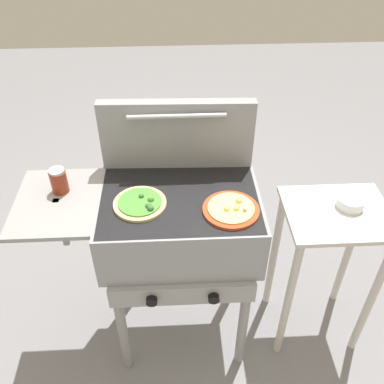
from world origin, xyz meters
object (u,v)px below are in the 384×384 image
object	(u,v)px
pizza_veggie	(140,203)
topping_bowl_near	(351,202)
pizza_cheese	(231,209)
sauce_jar	(59,181)
grill	(177,224)
prep_table	(327,249)

from	to	relation	value
pizza_veggie	topping_bowl_near	distance (m)	0.88
pizza_cheese	sauce_jar	bearing A→B (deg)	166.91
grill	topping_bowl_near	bearing A→B (deg)	2.83
grill	sauce_jar	bearing A→B (deg)	172.15
pizza_veggie	prep_table	size ratio (longest dim) A/B	0.26
grill	prep_table	xyz separation A→B (m)	(0.67, 0.00, -0.20)
grill	prep_table	distance (m)	0.70
grill	sauce_jar	xyz separation A→B (m)	(-0.45, 0.06, 0.19)
prep_table	sauce_jar	bearing A→B (deg)	177.04
pizza_cheese	sauce_jar	distance (m)	0.68
pizza_veggie	topping_bowl_near	bearing A→B (deg)	4.99
pizza_veggie	prep_table	world-z (taller)	pizza_veggie
topping_bowl_near	sauce_jar	bearing A→B (deg)	178.71
topping_bowl_near	pizza_veggie	bearing A→B (deg)	-175.01
prep_table	grill	bearing A→B (deg)	-179.63
pizza_cheese	prep_table	bearing A→B (deg)	11.56
sauce_jar	grill	bearing A→B (deg)	-7.85
grill	topping_bowl_near	xyz separation A→B (m)	(0.73, 0.04, 0.05)
pizza_cheese	sauce_jar	world-z (taller)	sauce_jar
prep_table	topping_bowl_near	xyz separation A→B (m)	(0.06, 0.03, 0.25)
sauce_jar	topping_bowl_near	size ratio (longest dim) A/B	0.88
pizza_cheese	prep_table	size ratio (longest dim) A/B	0.27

